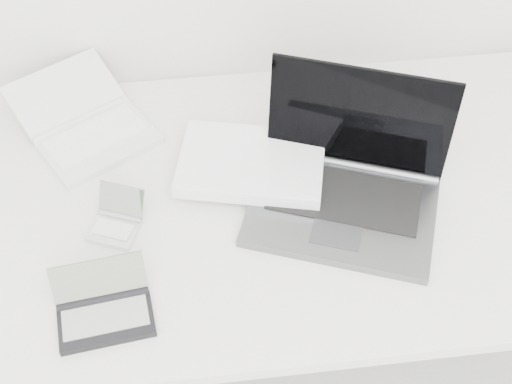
{
  "coord_description": "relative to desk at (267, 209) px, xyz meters",
  "views": [
    {
      "loc": [
        -0.14,
        0.58,
        1.88
      ],
      "look_at": [
        -0.03,
        1.51,
        0.79
      ],
      "focal_mm": 50.0,
      "sensor_mm": 36.0,
      "label": 1
    }
  ],
  "objects": [
    {
      "name": "netbook_open_white",
      "position": [
        -0.38,
        0.23,
        0.07
      ],
      "size": [
        0.37,
        0.39,
        0.08
      ],
      "rotation": [
        0.0,
        0.0,
        0.53
      ],
      "color": "white",
      "rests_on": "desk"
    },
    {
      "name": "desk",
      "position": [
        0.0,
        0.0,
        0.0
      ],
      "size": [
        1.6,
        0.8,
        0.73
      ],
      "color": "white",
      "rests_on": "ground"
    },
    {
      "name": "pda_silver",
      "position": [
        -0.32,
        -0.05,
        0.06
      ],
      "size": [
        0.13,
        0.14,
        0.07
      ],
      "rotation": [
        0.0,
        0.0,
        -0.4
      ],
      "color": "silver",
      "rests_on": "desk"
    },
    {
      "name": "palmtop_charcoal",
      "position": [
        -0.34,
        -0.26,
        0.07
      ],
      "size": [
        0.19,
        0.15,
        0.09
      ],
      "rotation": [
        0.0,
        0.0,
        0.12
      ],
      "color": "black",
      "rests_on": "desk"
    },
    {
      "name": "laptop_large",
      "position": [
        0.08,
        0.01,
        0.09
      ],
      "size": [
        0.58,
        0.46,
        0.26
      ],
      "rotation": [
        0.0,
        0.0,
        -0.37
      ],
      "color": "#5B5D61",
      "rests_on": "desk"
    }
  ]
}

